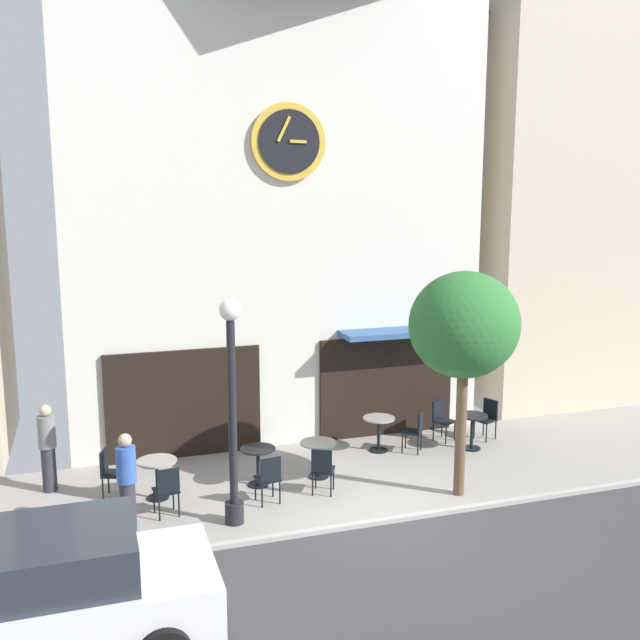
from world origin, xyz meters
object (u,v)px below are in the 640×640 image
at_px(cafe_chair_right_end, 441,417).
at_px(parked_car_white, 33,598).
at_px(street_lamp, 232,412).
at_px(street_tree, 464,326).
at_px(cafe_table_center, 157,471).
at_px(cafe_table_leftmost, 318,452).
at_px(cafe_chair_curbside, 416,429).
at_px(cafe_chair_mid_row, 110,470).
at_px(cafe_chair_corner, 269,476).
at_px(cafe_chair_near_tree, 322,467).
at_px(pedestrian_blue, 127,481).
at_px(cafe_chair_under_awning, 488,416).
at_px(cafe_chair_facing_wall, 167,488).
at_px(cafe_table_near_door, 472,426).
at_px(cafe_table_rightmost, 258,460).
at_px(cafe_table_center_right, 379,428).
at_px(pedestrian_grey, 48,447).

xyz_separation_m(cafe_chair_right_end, parked_car_white, (-8.24, -5.40, 0.23)).
distance_m(street_lamp, street_tree, 4.35).
height_order(cafe_table_center, cafe_table_leftmost, cafe_table_center).
xyz_separation_m(cafe_chair_curbside, cafe_chair_mid_row, (-6.32, -0.36, 0.00)).
relative_size(cafe_chair_corner, cafe_chair_near_tree, 1.00).
height_order(cafe_chair_right_end, pedestrian_blue, pedestrian_blue).
distance_m(cafe_chair_under_awning, cafe_chair_facing_wall, 7.58).
relative_size(cafe_table_near_door, cafe_chair_near_tree, 0.86).
bearing_deg(cafe_table_rightmost, pedestrian_blue, -154.83).
bearing_deg(cafe_table_rightmost, cafe_table_leftmost, 1.29).
distance_m(cafe_chair_right_end, parked_car_white, 9.85).
xyz_separation_m(cafe_chair_curbside, parked_car_white, (-7.34, -4.85, 0.23)).
distance_m(cafe_table_center_right, parked_car_white, 8.41).
relative_size(street_lamp, cafe_chair_curbside, 4.26).
xyz_separation_m(cafe_table_leftmost, cafe_chair_under_awning, (4.35, 0.96, 0.02)).
bearing_deg(cafe_chair_mid_row, parked_car_white, -102.80).
bearing_deg(cafe_chair_right_end, street_lamp, -153.37).
height_order(cafe_table_leftmost, pedestrian_grey, pedestrian_grey).
height_order(street_lamp, pedestrian_grey, street_lamp).
height_order(street_tree, cafe_table_center, street_tree).
bearing_deg(cafe_table_near_door, pedestrian_blue, -167.40).
distance_m(cafe_table_center_right, cafe_chair_facing_wall, 5.05).
bearing_deg(cafe_chair_corner, cafe_table_near_door, 15.58).
relative_size(pedestrian_blue, pedestrian_grey, 1.00).
xyz_separation_m(street_tree, pedestrian_blue, (-5.89, 0.40, -2.30)).
height_order(street_tree, pedestrian_grey, street_tree).
height_order(street_tree, cafe_chair_curbside, street_tree).
height_order(cafe_table_near_door, cafe_chair_right_end, cafe_chair_right_end).
relative_size(cafe_table_center, pedestrian_blue, 0.44).
bearing_deg(cafe_chair_curbside, street_lamp, -154.37).
bearing_deg(pedestrian_blue, cafe_chair_corner, 6.47).
relative_size(cafe_table_near_door, cafe_chair_under_awning, 0.86).
height_order(street_tree, cafe_chair_facing_wall, street_tree).
bearing_deg(street_tree, pedestrian_grey, 160.63).
relative_size(street_lamp, cafe_chair_facing_wall, 4.26).
xyz_separation_m(cafe_chair_right_end, cafe_chair_under_awning, (1.05, -0.24, 0.00)).
xyz_separation_m(street_tree, cafe_chair_mid_row, (-6.13, 1.88, -2.64)).
bearing_deg(cafe_chair_facing_wall, cafe_table_rightmost, 25.09).
bearing_deg(street_lamp, cafe_chair_right_end, 26.63).
bearing_deg(cafe_chair_right_end, cafe_table_center_right, -172.29).
relative_size(street_lamp, cafe_chair_mid_row, 4.26).
relative_size(street_tree, cafe_chair_near_tree, 4.61).
distance_m(cafe_table_rightmost, cafe_chair_right_end, 4.68).
bearing_deg(street_lamp, cafe_table_center, 128.82).
height_order(cafe_table_near_door, cafe_chair_mid_row, cafe_chair_mid_row).
bearing_deg(cafe_chair_facing_wall, cafe_table_near_door, 11.21).
relative_size(street_tree, cafe_chair_corner, 4.61).
distance_m(cafe_table_near_door, cafe_chair_under_awning, 0.86).
distance_m(cafe_table_leftmost, cafe_chair_right_end, 3.52).
height_order(street_tree, cafe_chair_near_tree, street_tree).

